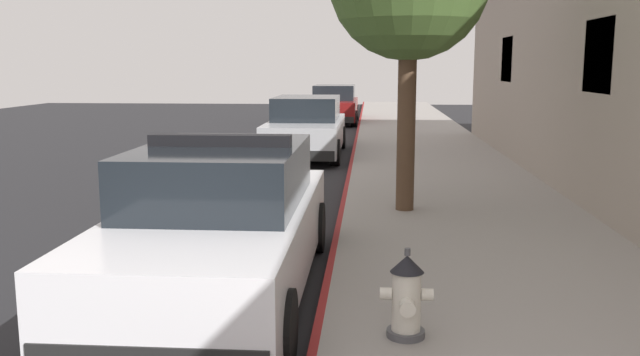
% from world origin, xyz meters
% --- Properties ---
extents(ground_plane, '(31.73, 60.00, 0.20)m').
position_xyz_m(ground_plane, '(-4.13, 10.00, -0.10)').
color(ground_plane, '#232326').
extents(sidewalk_pavement, '(3.75, 60.00, 0.16)m').
position_xyz_m(sidewalk_pavement, '(1.87, 10.00, 0.08)').
color(sidewalk_pavement, gray).
rests_on(sidewalk_pavement, ground).
extents(curb_painted_edge, '(0.08, 60.00, 0.16)m').
position_xyz_m(curb_painted_edge, '(-0.04, 10.00, 0.08)').
color(curb_painted_edge, maroon).
rests_on(curb_painted_edge, ground).
extents(police_cruiser, '(1.94, 4.84, 1.68)m').
position_xyz_m(police_cruiser, '(-1.16, 5.32, 0.74)').
color(police_cruiser, white).
rests_on(police_cruiser, ground).
extents(parked_car_silver_ahead, '(1.94, 4.84, 1.56)m').
position_xyz_m(parked_car_silver_ahead, '(-1.30, 16.27, 0.74)').
color(parked_car_silver_ahead, '#B2B5BA').
rests_on(parked_car_silver_ahead, ground).
extents(parked_car_dark_far, '(1.94, 4.84, 1.56)m').
position_xyz_m(parked_car_dark_far, '(-1.11, 26.59, 0.74)').
color(parked_car_dark_far, maroon).
rests_on(parked_car_dark_far, ground).
extents(fire_hydrant, '(0.44, 0.40, 0.76)m').
position_xyz_m(fire_hydrant, '(0.71, 3.87, 0.51)').
color(fire_hydrant, '#4C4C51').
rests_on(fire_hydrant, sidewalk_pavement).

